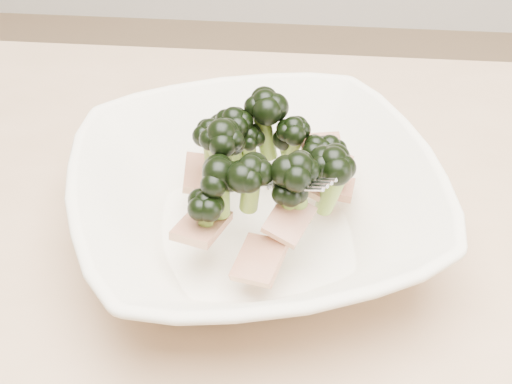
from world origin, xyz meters
TOP-DOWN VIEW (x-y plane):
  - dining_table at (0.00, 0.00)m, footprint 1.20×0.80m
  - broccoli_dish at (-0.05, 0.07)m, footprint 0.38×0.38m

SIDE VIEW (x-z plane):
  - dining_table at x=0.00m, z-range 0.28..1.03m
  - broccoli_dish at x=-0.05m, z-range 0.73..0.85m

